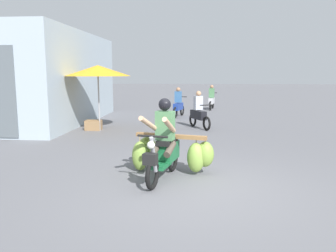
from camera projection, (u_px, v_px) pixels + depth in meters
ground_plane at (196, 189)px, 6.05m from camera, size 120.00×120.00×0.00m
motorbike_main_loaded at (168, 149)px, 6.79m from camera, size 1.74×1.92×1.58m
motorbike_distant_ahead_left at (212, 100)px, 19.17m from camera, size 0.54×1.61×1.40m
motorbike_distant_ahead_right at (199, 113)px, 12.65m from camera, size 0.88×1.47×1.40m
motorbike_distant_far_ahead at (178, 105)px, 15.88m from camera, size 0.62×1.59×1.40m
shopfront_building at (31, 78)px, 14.17m from camera, size 4.96×7.93×3.69m
market_umbrella_near_shop at (98, 71)px, 11.80m from camera, size 2.29×2.29×2.33m
produce_crate at (94, 125)px, 12.27m from camera, size 0.56×0.40×0.36m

